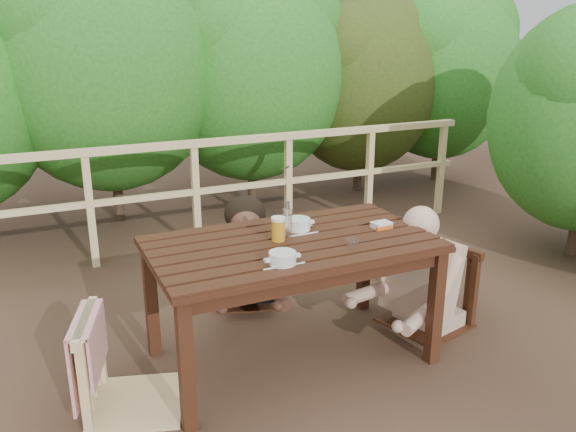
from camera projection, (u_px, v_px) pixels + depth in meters
name	position (u px, v px, depth m)	size (l,w,h in m)	color
ground	(291.00, 357.00, 3.60)	(60.00, 60.00, 0.00)	#4F3526
table	(291.00, 302.00, 3.49)	(1.63, 0.92, 0.75)	black
chair_left	(129.00, 320.00, 3.00)	(0.50, 0.50, 1.01)	#DABF82
chair_far	(246.00, 247.00, 4.22)	(0.42, 0.42, 0.85)	black
chair_right	(430.00, 254.00, 3.85)	(0.51, 0.51, 1.02)	black
woman	(244.00, 217.00, 4.17)	(0.52, 0.64, 1.29)	black
diner_right	(436.00, 225.00, 3.80)	(0.57, 0.71, 1.42)	tan
railing	(196.00, 197.00, 5.18)	(5.60, 0.10, 1.01)	#DABF82
hedge_row	(194.00, 31.00, 5.94)	(6.60, 1.60, 3.80)	#26651D
soup_near	(282.00, 259.00, 3.03)	(0.24, 0.24, 0.08)	white
soup_far	(298.00, 225.00, 3.54)	(0.25, 0.25, 0.08)	white
beer_glass	(278.00, 230.00, 3.34)	(0.08, 0.08, 0.16)	orange
bottle	(287.00, 221.00, 3.39)	(0.06, 0.06, 0.23)	silver
tumbler	(352.00, 244.00, 3.26)	(0.06, 0.06, 0.07)	silver
butter_tub	(381.00, 226.00, 3.57)	(0.12, 0.08, 0.05)	white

